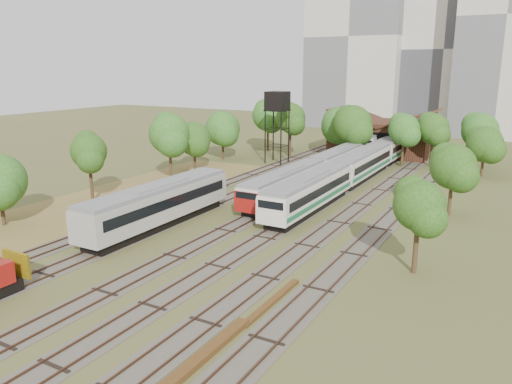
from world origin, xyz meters
The scene contains 17 objects.
ground centered at (0.00, 0.00, 0.00)m, with size 240.00×240.00×0.00m, color #475123.
dry_grass_patch centered at (-18.00, 8.00, 0.02)m, with size 14.00×60.00×0.04m, color brown.
tracks centered at (-0.67, 25.00, 0.04)m, with size 24.60×80.00×0.19m.
railcar_red_set centered at (-2.00, 31.41, 1.77)m, with size 2.71×34.58×3.34m.
railcar_green_set centered at (2.00, 37.56, 1.95)m, with size 2.98×52.08×3.68m.
railcar_rear centered at (-2.00, 58.66, 2.03)m, with size 3.10×16.08×3.84m.
old_grey_coach centered at (-8.00, 8.55, 2.15)m, with size 3.18×18.00×3.94m.
water_tower centered at (-12.97, 42.12, 9.07)m, with size 3.11×3.11×10.76m.
rail_pile_near centered at (8.00, -8.11, 0.17)m, with size 0.67×10.05×0.34m, color brown.
rail_pile_far centered at (8.20, 0.02, 0.11)m, with size 0.44×7.07×0.23m, color brown.
maintenance_shed centered at (-1.00, 57.98, 2.91)m, with size 16.45×11.55×7.58m.
tree_band_left centered at (-20.39, 20.91, 5.01)m, with size 8.50×53.75×8.77m.
tree_band_far centered at (-3.41, 50.32, 5.60)m, with size 39.08×10.69×8.83m.
tree_band_right centered at (15.17, 31.60, 4.68)m, with size 5.51×41.45×7.14m.
tower_left centered at (-18.00, 95.00, 21.00)m, with size 22.00×16.00×42.00m, color beige.
tower_centre centered at (2.00, 100.00, 18.00)m, with size 20.00×18.00×36.00m, color beige.
tower_right centered at (14.00, 92.00, 24.00)m, with size 18.00×16.00×48.00m, color beige.
Camera 1 is at (21.33, -25.39, 14.40)m, focal length 35.00 mm.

